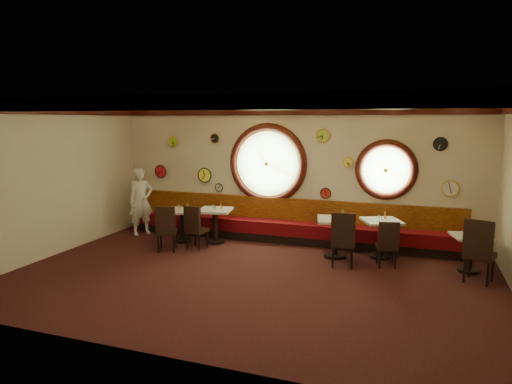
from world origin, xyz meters
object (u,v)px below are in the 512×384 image
Objects in this scene: condiment_c_salt at (335,216)px; condiment_d_pepper at (382,218)px; condiment_a_salt at (179,207)px; condiment_e_salt at (469,231)px; table_d at (381,234)px; condiment_a_pepper at (180,208)px; condiment_d_bottle at (385,215)px; chair_e at (479,247)px; condiment_b_bottle at (221,205)px; condiment_e_pepper at (474,233)px; table_a at (182,222)px; table_c at (336,233)px; condiment_c_pepper at (335,216)px; chair_d at (388,241)px; table_b at (215,222)px; table_e at (470,249)px; condiment_c_bottle at (343,214)px; chair_c at (343,236)px; chair_b at (195,225)px; condiment_b_pepper at (215,208)px; condiment_a_bottle at (188,206)px; condiment_d_salt at (379,217)px; condiment_b_salt at (213,207)px; condiment_e_bottle at (475,232)px; waiter at (141,201)px; chair_a at (166,226)px.

condiment_d_pepper is at bearing 12.40° from condiment_c_salt.
condiment_e_salt is at bearing -0.74° from condiment_a_salt.
condiment_a_pepper is at bearing -176.27° from table_d.
chair_e is at bearing -33.81° from condiment_d_bottle.
condiment_b_bottle is 1.77× the size of condiment_e_pepper.
condiment_e_salt reaches higher than table_a.
condiment_c_pepper is at bearing 156.24° from table_c.
condiment_c_salt is 0.97× the size of condiment_e_salt.
chair_d is (1.10, -0.35, 0.01)m from table_c.
condiment_a_pepper is at bearing 179.59° from condiment_e_pepper.
table_b is 5.52m from table_e.
condiment_c_bottle is at bearing 32.37° from condiment_c_salt.
condiment_e_salt is at bearing 6.81° from chair_c.
table_e is 9.01× the size of condiment_e_pepper.
condiment_c_salt is (3.06, 0.52, 0.32)m from chair_b.
chair_e is at bearing -15.94° from condiment_c_salt.
condiment_b_pepper is at bearing -177.59° from table_d.
condiment_c_pepper is 0.99× the size of condiment_e_salt.
condiment_c_salt reaches higher than table_a.
condiment_a_bottle is (-3.82, 0.72, 0.22)m from chair_c.
chair_d is (4.00, -0.56, 0.03)m from table_b.
condiment_d_bottle is at bearing 17.34° from condiment_c_bottle.
condiment_d_salt reaches higher than table_d.
table_d is 2.04m from chair_e.
condiment_d_salt is 1.86m from condiment_e_pepper.
condiment_b_salt is at bearing 18.95° from condiment_a_bottle.
chair_e reaches higher than table_b.
condiment_a_bottle reaches higher than condiment_d_salt.
condiment_b_pepper reaches higher than condiment_a_pepper.
chair_b is 3.85× the size of condiment_a_bottle.
condiment_e_pepper is (0.09, -0.08, -0.00)m from condiment_e_salt.
table_d is 11.01× the size of condiment_e_pepper.
condiment_b_pepper reaches higher than condiment_d_salt.
condiment_e_salt is at bearing -9.38° from table_d.
condiment_b_salt is at bearing 140.76° from table_b.
chair_b is 3.12m from condiment_c_pepper.
condiment_a_salt reaches higher than condiment_e_salt.
chair_d is at bearing -73.91° from condiment_d_pepper.
condiment_a_bottle is at bearing -177.80° from condiment_d_pepper.
condiment_c_salt reaches higher than condiment_d_salt.
table_b is 6.04× the size of condiment_e_bottle.
condiment_b_bottle reaches higher than condiment_d_pepper.
table_c is at bearing -1.32° from condiment_a_salt.
condiment_b_bottle is (0.12, 0.09, 0.38)m from table_b.
condiment_a_pepper reaches higher than condiment_e_salt.
waiter reaches higher than chair_d.
chair_a is 0.87m from condiment_a_pepper.
chair_b is 4.18m from condiment_d_bottle.
condiment_e_pepper is at bearing -0.85° from table_a.
condiment_e_salt is at bearing -0.51° from condiment_c_salt.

